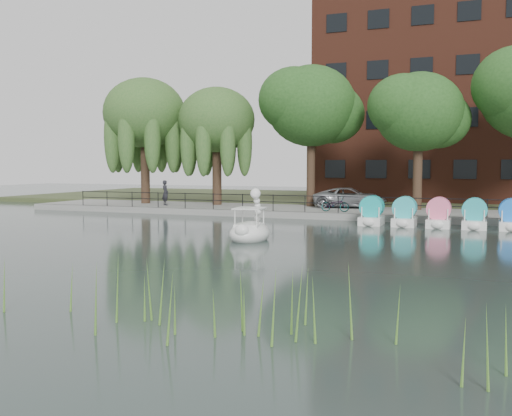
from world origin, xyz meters
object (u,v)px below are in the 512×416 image
Objects in this scene: minivan at (350,196)px; bicycle at (335,203)px; pedestrian at (165,191)px; swan_boat at (250,229)px.

minivan is 3.41m from bicycle.
pedestrian reaches higher than swan_boat.
pedestrian is 16.34m from swan_boat.
pedestrian reaches higher than bicycle.
minivan is at bearing -133.78° from pedestrian.
minivan is 2.00× the size of swan_boat.
minivan reaches higher than bicycle.
minivan is at bearing -0.25° from bicycle.
swan_boat is at bearing 167.99° from pedestrian.
swan_boat is (-1.05, -10.98, -0.43)m from bicycle.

